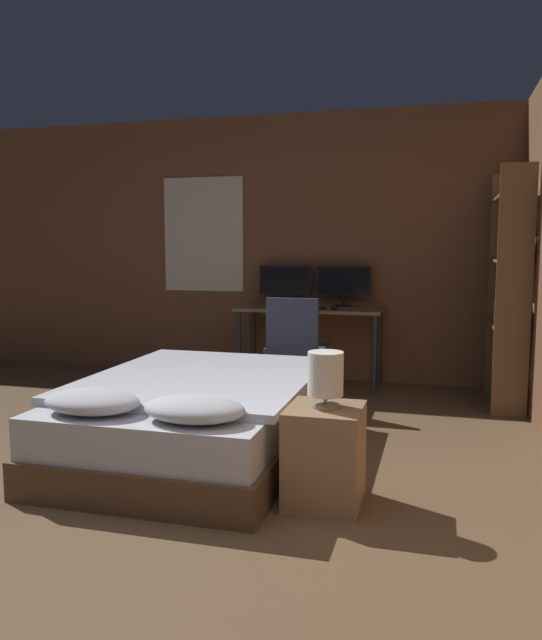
{
  "coord_description": "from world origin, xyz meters",
  "views": [
    {
      "loc": [
        1.23,
        -2.31,
        1.38
      ],
      "look_at": [
        -0.15,
        2.74,
        0.75
      ],
      "focal_mm": 35.0,
      "sensor_mm": 36.0,
      "label": 1
    }
  ],
  "objects_px": {
    "desk": "(310,318)",
    "bookshelf": "(510,283)",
    "nightstand": "(325,455)",
    "monitor_right": "(344,283)",
    "office_chair": "(297,358)",
    "monitor_left": "(285,282)",
    "bed": "(197,416)",
    "keyboard": "(306,308)",
    "computer_mouse": "(334,308)",
    "bedside_lamp": "(326,375)"
  },
  "relations": [
    {
      "from": "office_chair",
      "to": "bookshelf",
      "type": "height_order",
      "value": "bookshelf"
    },
    {
      "from": "bed",
      "to": "bookshelf",
      "type": "bearing_deg",
      "value": 41.48
    },
    {
      "from": "office_chair",
      "to": "monitor_left",
      "type": "bearing_deg",
      "value": 110.22
    },
    {
      "from": "bed",
      "to": "keyboard",
      "type": "relative_size",
      "value": 5.7
    },
    {
      "from": "computer_mouse",
      "to": "monitor_left",
      "type": "bearing_deg",
      "value": 146.21
    },
    {
      "from": "desk",
      "to": "bed",
      "type": "bearing_deg",
      "value": -97.85
    },
    {
      "from": "nightstand",
      "to": "monitor_right",
      "type": "distance_m",
      "value": 3.07
    },
    {
      "from": "nightstand",
      "to": "keyboard",
      "type": "height_order",
      "value": "keyboard"
    },
    {
      "from": "bed",
      "to": "monitor_right",
      "type": "relative_size",
      "value": 3.82
    },
    {
      "from": "monitor_left",
      "to": "desk",
      "type": "bearing_deg",
      "value": -32.76
    },
    {
      "from": "desk",
      "to": "computer_mouse",
      "type": "relative_size",
      "value": 20.17
    },
    {
      "from": "monitor_right",
      "to": "office_chair",
      "type": "height_order",
      "value": "monitor_right"
    },
    {
      "from": "computer_mouse",
      "to": "bookshelf",
      "type": "bearing_deg",
      "value": -6.16
    },
    {
      "from": "keyboard",
      "to": "bookshelf",
      "type": "distance_m",
      "value": 1.82
    },
    {
      "from": "monitor_left",
      "to": "office_chair",
      "type": "xyz_separation_m",
      "value": [
        0.32,
        -0.88,
        -0.61
      ]
    },
    {
      "from": "desk",
      "to": "bookshelf",
      "type": "height_order",
      "value": "bookshelf"
    },
    {
      "from": "bed",
      "to": "office_chair",
      "type": "relative_size",
      "value": 2.2
    },
    {
      "from": "computer_mouse",
      "to": "office_chair",
      "type": "height_order",
      "value": "office_chair"
    },
    {
      "from": "desk",
      "to": "office_chair",
      "type": "relative_size",
      "value": 1.51
    },
    {
      "from": "computer_mouse",
      "to": "bookshelf",
      "type": "relative_size",
      "value": 0.03
    },
    {
      "from": "monitor_left",
      "to": "computer_mouse",
      "type": "height_order",
      "value": "monitor_left"
    },
    {
      "from": "nightstand",
      "to": "monitor_left",
      "type": "distance_m",
      "value": 3.19
    },
    {
      "from": "computer_mouse",
      "to": "nightstand",
      "type": "bearing_deg",
      "value": -81.44
    },
    {
      "from": "desk",
      "to": "monitor_right",
      "type": "bearing_deg",
      "value": 32.76
    },
    {
      "from": "bed",
      "to": "keyboard",
      "type": "bearing_deg",
      "value": 81.42
    },
    {
      "from": "bedside_lamp",
      "to": "monitor_left",
      "type": "relative_size",
      "value": 0.55
    },
    {
      "from": "bed",
      "to": "computer_mouse",
      "type": "relative_size",
      "value": 29.47
    },
    {
      "from": "keyboard",
      "to": "bookshelf",
      "type": "bearing_deg",
      "value": -5.23
    },
    {
      "from": "nightstand",
      "to": "bookshelf",
      "type": "relative_size",
      "value": 0.26
    },
    {
      "from": "bed",
      "to": "monitor_left",
      "type": "relative_size",
      "value": 3.82
    },
    {
      "from": "office_chair",
      "to": "bookshelf",
      "type": "bearing_deg",
      "value": 10.72
    },
    {
      "from": "desk",
      "to": "monitor_left",
      "type": "bearing_deg",
      "value": 147.24
    },
    {
      "from": "keyboard",
      "to": "bed",
      "type": "bearing_deg",
      "value": -98.58
    },
    {
      "from": "monitor_left",
      "to": "office_chair",
      "type": "distance_m",
      "value": 1.12
    },
    {
      "from": "keyboard",
      "to": "computer_mouse",
      "type": "height_order",
      "value": "computer_mouse"
    },
    {
      "from": "bed",
      "to": "desk",
      "type": "distance_m",
      "value": 2.26
    },
    {
      "from": "monitor_right",
      "to": "bookshelf",
      "type": "distance_m",
      "value": 1.59
    },
    {
      "from": "bedside_lamp",
      "to": "bed",
      "type": "bearing_deg",
      "value": 149.79
    },
    {
      "from": "bed",
      "to": "monitor_left",
      "type": "bearing_deg",
      "value": 89.89
    },
    {
      "from": "monitor_right",
      "to": "computer_mouse",
      "type": "xyz_separation_m",
      "value": [
        -0.03,
        -0.38,
        -0.22
      ]
    },
    {
      "from": "bedside_lamp",
      "to": "desk",
      "type": "distance_m",
      "value": 2.84
    },
    {
      "from": "desk",
      "to": "bedside_lamp",
      "type": "bearing_deg",
      "value": -76.59
    },
    {
      "from": "monitor_right",
      "to": "computer_mouse",
      "type": "bearing_deg",
      "value": -94.2
    },
    {
      "from": "monitor_right",
      "to": "computer_mouse",
      "type": "relative_size",
      "value": 7.72
    },
    {
      "from": "nightstand",
      "to": "desk",
      "type": "height_order",
      "value": "desk"
    },
    {
      "from": "bed",
      "to": "nightstand",
      "type": "bearing_deg",
      "value": -30.21
    },
    {
      "from": "monitor_right",
      "to": "nightstand",
      "type": "bearing_deg",
      "value": -83.07
    },
    {
      "from": "monitor_right",
      "to": "bookshelf",
      "type": "bearing_deg",
      "value": -20.12
    },
    {
      "from": "bed",
      "to": "bedside_lamp",
      "type": "height_order",
      "value": "bedside_lamp"
    },
    {
      "from": "monitor_left",
      "to": "office_chair",
      "type": "height_order",
      "value": "monitor_left"
    }
  ]
}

